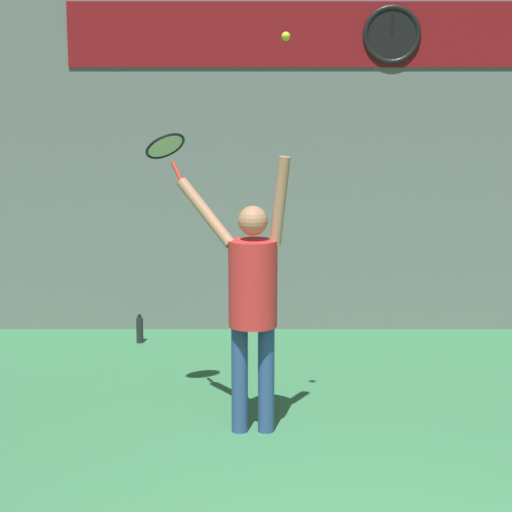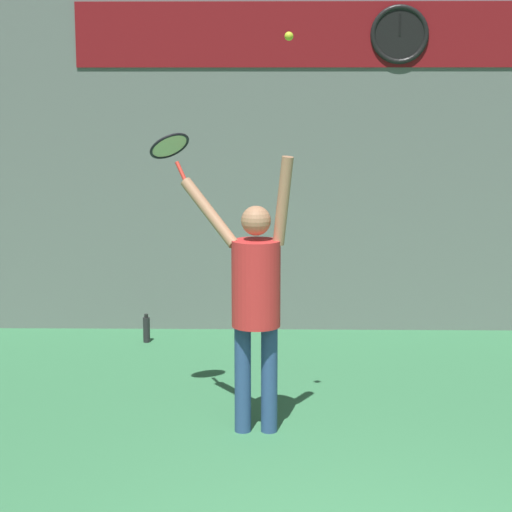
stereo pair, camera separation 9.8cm
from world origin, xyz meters
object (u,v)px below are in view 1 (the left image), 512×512
at_px(tennis_racket, 169,148).
at_px(tennis_ball, 289,36).
at_px(tennis_player, 255,292).
at_px(scoreboard_clock, 395,34).
at_px(water_bottle, 143,330).

relative_size(tennis_racket, tennis_ball, 6.82).
distance_m(tennis_player, tennis_racket, 1.37).
bearing_deg(scoreboard_clock, water_bottle, -168.88).
distance_m(tennis_racket, tennis_ball, 1.40).
xyz_separation_m(scoreboard_clock, tennis_player, (-1.48, -3.15, -2.13)).
bearing_deg(tennis_ball, tennis_racket, 147.51).
bearing_deg(tennis_ball, tennis_player, 152.97).
xyz_separation_m(scoreboard_clock, water_bottle, (-2.70, -0.53, -3.12)).
height_order(tennis_racket, water_bottle, tennis_racket).
bearing_deg(tennis_player, water_bottle, 114.98).
height_order(tennis_player, tennis_ball, tennis_ball).
xyz_separation_m(tennis_racket, water_bottle, (-0.52, 2.14, -2.08)).
height_order(scoreboard_clock, tennis_ball, scoreboard_clock).
bearing_deg(tennis_ball, water_bottle, 118.13).
bearing_deg(tennis_racket, scoreboard_clock, 50.79).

